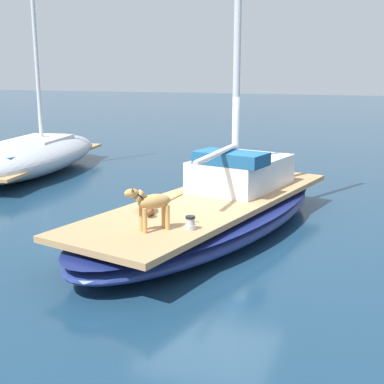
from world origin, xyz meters
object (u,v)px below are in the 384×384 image
sailboat_main (211,216)px  moored_boat_port_side (31,155)px  dog_brown (147,206)px  dog_tan (151,203)px  deck_winch (190,223)px

sailboat_main → moored_boat_port_side: 7.75m
sailboat_main → dog_brown: dog_brown is taller
sailboat_main → dog_tan: size_ratio=9.95×
deck_winch → moored_boat_port_side: moored_boat_port_side is taller
dog_tan → deck_winch: 0.66m
dog_brown → deck_winch: size_ratio=4.03×
dog_tan → deck_winch: bearing=26.7°
moored_boat_port_side → sailboat_main: bearing=-27.3°
deck_winch → dog_brown: bearing=148.0°
dog_brown → deck_winch: (1.05, -0.65, -0.01)m
deck_winch → moored_boat_port_side: 9.07m
dog_tan → moored_boat_port_side: size_ratio=0.10×
sailboat_main → dog_brown: size_ratio=8.97×
deck_winch → moored_boat_port_side: bearing=142.8°
deck_winch → dog_tan: bearing=-153.3°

